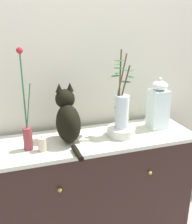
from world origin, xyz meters
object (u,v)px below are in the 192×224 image
at_px(sideboard, 96,193).
at_px(candle_pillar, 42,144).
at_px(cat_sitting, 68,119).
at_px(jar_lidded_porcelain, 158,105).
at_px(vase_slim_green, 27,128).
at_px(bowl_porcelain, 121,131).
at_px(vase_glass_clear, 122,108).

xyz_separation_m(sideboard, candle_pillar, (-0.36, -0.08, 0.48)).
height_order(cat_sitting, jar_lidded_porcelain, cat_sitting).
bearing_deg(jar_lidded_porcelain, vase_slim_green, -175.66).
bearing_deg(candle_pillar, cat_sitting, 26.21).
relative_size(cat_sitting, vase_slim_green, 0.67).
bearing_deg(sideboard, vase_slim_green, -175.36).
distance_m(bowl_porcelain, vase_glass_clear, 0.16).
bearing_deg(sideboard, jar_lidded_porcelain, 4.06).
relative_size(bowl_porcelain, jar_lidded_porcelain, 0.51).
relative_size(bowl_porcelain, candle_pillar, 1.97).
bearing_deg(vase_glass_clear, bowl_porcelain, -98.40).
bearing_deg(sideboard, bowl_porcelain, -6.74).
xyz_separation_m(cat_sitting, jar_lidded_porcelain, (0.66, 0.03, 0.02)).
height_order(sideboard, cat_sitting, cat_sitting).
height_order(bowl_porcelain, jar_lidded_porcelain, jar_lidded_porcelain).
xyz_separation_m(bowl_porcelain, candle_pillar, (-0.53, -0.06, 0.01)).
bearing_deg(jar_lidded_porcelain, cat_sitting, -177.81).
relative_size(vase_glass_clear, candle_pillar, 5.34).
bearing_deg(jar_lidded_porcelain, candle_pillar, -172.35).
bearing_deg(vase_slim_green, candle_pillar, -29.17).
distance_m(cat_sitting, bowl_porcelain, 0.38).
bearing_deg(vase_slim_green, vase_glass_clear, 1.69).
xyz_separation_m(cat_sitting, bowl_porcelain, (0.36, -0.03, -0.12)).
relative_size(cat_sitting, candle_pillar, 4.22).
distance_m(sideboard, bowl_porcelain, 0.50).
bearing_deg(vase_slim_green, bowl_porcelain, 1.43).
relative_size(cat_sitting, jar_lidded_porcelain, 1.10).
distance_m(vase_slim_green, bowl_porcelain, 0.62).
xyz_separation_m(vase_slim_green, candle_pillar, (0.08, -0.04, -0.09)).
bearing_deg(cat_sitting, bowl_porcelain, -4.63).
xyz_separation_m(sideboard, bowl_porcelain, (0.17, -0.02, 0.47)).
xyz_separation_m(sideboard, cat_sitting, (-0.18, 0.01, 0.59)).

